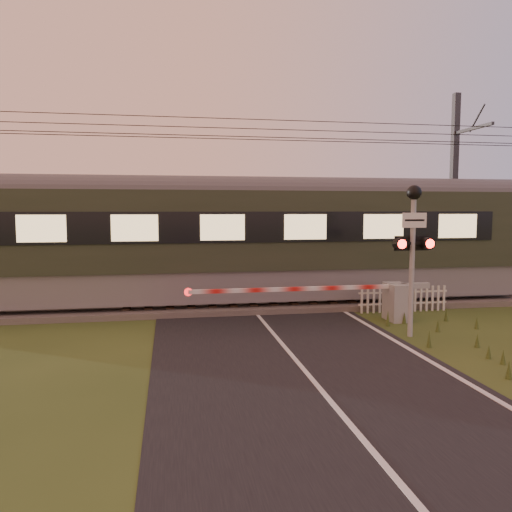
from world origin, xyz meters
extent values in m
plane|color=#304319|center=(0.00, 0.00, 0.00)|extent=(160.00, 160.00, 0.00)
cube|color=black|center=(0.00, 0.00, 0.01)|extent=(6.00, 140.00, 0.02)
cube|color=#47423D|center=(0.00, 6.50, 0.06)|extent=(140.00, 3.40, 0.24)
cube|color=slate|center=(0.00, 5.78, 0.26)|extent=(140.00, 0.08, 0.14)
cube|color=slate|center=(0.00, 7.22, 0.26)|extent=(140.00, 0.08, 0.14)
cube|color=#2D2116|center=(0.00, 6.50, 0.19)|extent=(0.24, 2.20, 0.06)
cylinder|color=black|center=(0.00, 6.20, 5.50)|extent=(120.00, 0.02, 0.02)
cylinder|color=black|center=(0.00, 6.80, 5.50)|extent=(120.00, 0.02, 0.02)
cylinder|color=black|center=(0.00, 6.50, 6.10)|extent=(120.00, 0.02, 0.02)
cylinder|color=black|center=(0.00, 6.50, 5.80)|extent=(120.00, 0.02, 0.02)
cube|color=slate|center=(-1.03, 6.50, 0.82)|extent=(19.79, 2.62, 0.98)
cube|color=#273020|center=(-1.03, 6.50, 2.54)|extent=(20.62, 2.85, 2.45)
cylinder|color=#4C4C4F|center=(-1.03, 6.50, 3.77)|extent=(20.62, 1.00, 1.00)
cube|color=#FFD893|center=(-1.03, 5.03, 2.66)|extent=(17.73, 0.04, 0.77)
cube|color=gray|center=(3.84, 3.53, 0.54)|extent=(0.54, 0.83, 1.07)
cylinder|color=gray|center=(3.69, 3.53, 0.54)|extent=(0.12, 0.12, 1.07)
cube|color=gray|center=(4.38, 3.53, 1.00)|extent=(0.88, 0.16, 0.16)
cube|color=red|center=(0.79, 3.53, 1.00)|extent=(5.81, 0.11, 0.11)
cylinder|color=red|center=(-2.12, 3.53, 1.00)|extent=(0.21, 0.04, 0.21)
cylinder|color=gray|center=(3.36, 1.75, 1.72)|extent=(0.13, 0.13, 3.44)
cube|color=white|center=(3.36, 1.69, 2.93)|extent=(0.63, 0.03, 0.37)
sphere|color=black|center=(3.36, 1.75, 3.60)|extent=(0.37, 0.37, 0.37)
cube|color=black|center=(3.36, 1.75, 2.35)|extent=(0.86, 0.07, 0.07)
cylinder|color=#FF140C|center=(2.99, 1.57, 2.35)|extent=(0.23, 0.02, 0.23)
cylinder|color=#FF140C|center=(3.72, 1.57, 2.35)|extent=(0.23, 0.02, 0.23)
cube|color=black|center=(3.36, 1.80, 2.35)|extent=(0.92, 0.02, 0.37)
cube|color=silver|center=(4.58, 4.63, 0.27)|extent=(2.94, 0.04, 0.05)
cube|color=silver|center=(4.58, 4.63, 0.62)|extent=(2.94, 0.04, 0.05)
cube|color=#2D2D30|center=(8.70, 8.80, 3.89)|extent=(0.24, 0.24, 7.78)
cube|color=#2D2D30|center=(8.70, 7.65, 6.22)|extent=(0.11, 2.40, 0.11)
camera|label=1|loc=(-2.59, -9.73, 3.18)|focal=35.00mm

